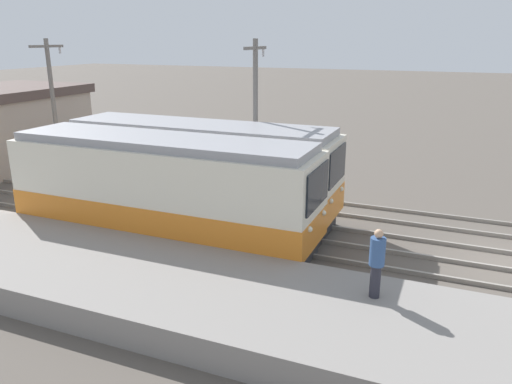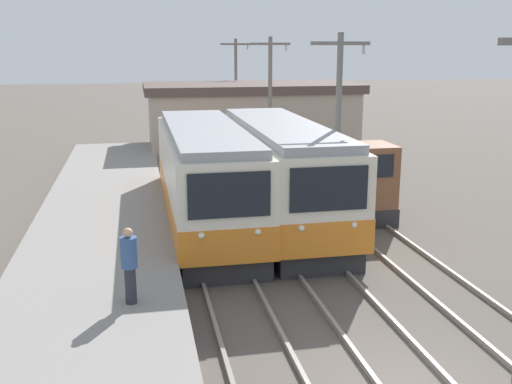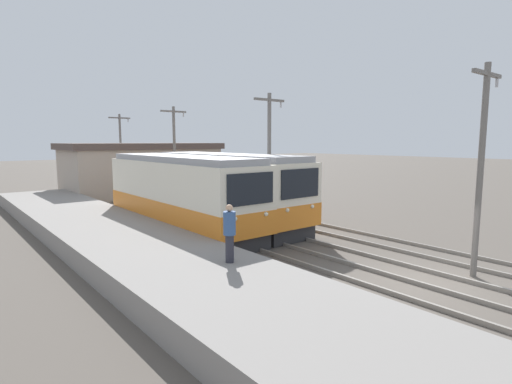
{
  "view_description": "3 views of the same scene",
  "coord_description": "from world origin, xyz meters",
  "px_view_note": "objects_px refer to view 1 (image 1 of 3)",
  "views": [
    {
      "loc": [
        -16.61,
        1.9,
        6.99
      ],
      "look_at": [
        0.23,
        8.9,
        1.34
      ],
      "focal_mm": 35.0,
      "sensor_mm": 36.0,
      "label": 1
    },
    {
      "loc": [
        -4.94,
        -9.56,
        6.56
      ],
      "look_at": [
        -1.23,
        8.91,
        1.93
      ],
      "focal_mm": 42.0,
      "sensor_mm": 36.0,
      "label": 2
    },
    {
      "loc": [
        -12.13,
        -6.22,
        4.51
      ],
      "look_at": [
        0.46,
        9.11,
        1.97
      ],
      "focal_mm": 28.0,
      "sensor_mm": 36.0,
      "label": 3
    }
  ],
  "objects_px": {
    "catenary_mast_far": "(54,108)",
    "catenary_mast_mid": "(255,121)",
    "person_on_platform": "(377,261)",
    "commuter_train_left": "(164,195)",
    "shunting_locomotive": "(206,168)",
    "commuter_train_center": "(200,175)"
  },
  "relations": [
    {
      "from": "shunting_locomotive",
      "to": "catenary_mast_far",
      "type": "distance_m",
      "value": 7.85
    },
    {
      "from": "commuter_train_left",
      "to": "shunting_locomotive",
      "type": "relative_size",
      "value": 1.92
    },
    {
      "from": "catenary_mast_mid",
      "to": "catenary_mast_far",
      "type": "relative_size",
      "value": 1.0
    },
    {
      "from": "catenary_mast_mid",
      "to": "catenary_mast_far",
      "type": "distance_m",
      "value": 10.4
    },
    {
      "from": "shunting_locomotive",
      "to": "catenary_mast_mid",
      "type": "relative_size",
      "value": 0.83
    },
    {
      "from": "catenary_mast_mid",
      "to": "person_on_platform",
      "type": "bearing_deg",
      "value": -138.73
    },
    {
      "from": "commuter_train_center",
      "to": "shunting_locomotive",
      "type": "height_order",
      "value": "commuter_train_center"
    },
    {
      "from": "commuter_train_center",
      "to": "shunting_locomotive",
      "type": "xyz_separation_m",
      "value": [
        3.0,
        1.39,
        -0.57
      ]
    },
    {
      "from": "catenary_mast_far",
      "to": "person_on_platform",
      "type": "height_order",
      "value": "catenary_mast_far"
    },
    {
      "from": "commuter_train_left",
      "to": "catenary_mast_far",
      "type": "xyz_separation_m",
      "value": [
        4.31,
        8.72,
        2.04
      ]
    },
    {
      "from": "catenary_mast_far",
      "to": "catenary_mast_mid",
      "type": "bearing_deg",
      "value": -90.0
    },
    {
      "from": "commuter_train_center",
      "to": "shunting_locomotive",
      "type": "distance_m",
      "value": 3.35
    },
    {
      "from": "catenary_mast_far",
      "to": "commuter_train_left",
      "type": "bearing_deg",
      "value": -116.28
    },
    {
      "from": "catenary_mast_mid",
      "to": "person_on_platform",
      "type": "height_order",
      "value": "catenary_mast_mid"
    },
    {
      "from": "commuter_train_left",
      "to": "shunting_locomotive",
      "type": "xyz_separation_m",
      "value": [
        5.8,
        1.47,
        -0.56
      ]
    },
    {
      "from": "commuter_train_left",
      "to": "commuter_train_center",
      "type": "height_order",
      "value": "commuter_train_center"
    },
    {
      "from": "catenary_mast_far",
      "to": "person_on_platform",
      "type": "distance_m",
      "value": 18.01
    },
    {
      "from": "commuter_train_center",
      "to": "shunting_locomotive",
      "type": "bearing_deg",
      "value": 24.86
    },
    {
      "from": "commuter_train_center",
      "to": "catenary_mast_far",
      "type": "relative_size",
      "value": 1.59
    },
    {
      "from": "commuter_train_left",
      "to": "catenary_mast_mid",
      "type": "xyz_separation_m",
      "value": [
        4.31,
        -1.67,
        2.04
      ]
    },
    {
      "from": "shunting_locomotive",
      "to": "person_on_platform",
      "type": "bearing_deg",
      "value": -132.42
    },
    {
      "from": "commuter_train_left",
      "to": "shunting_locomotive",
      "type": "distance_m",
      "value": 6.01
    }
  ]
}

